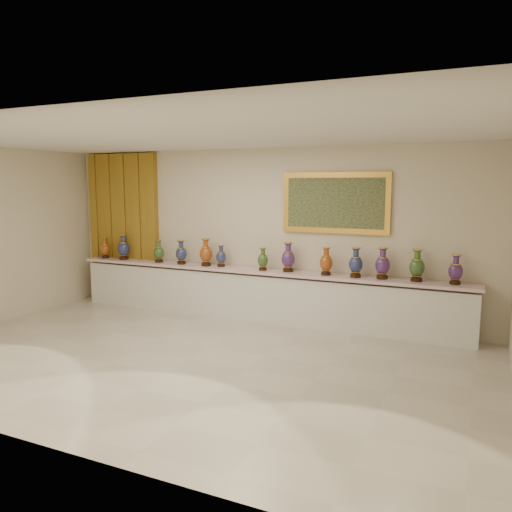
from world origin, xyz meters
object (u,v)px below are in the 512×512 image
(vase_1, at_px, (124,248))
(vase_2, at_px, (159,252))
(vase_0, at_px, (105,249))
(counter, at_px, (257,295))

(vase_1, xyz_separation_m, vase_2, (0.87, -0.03, -0.03))
(vase_0, relative_size, vase_1, 0.84)
(vase_0, height_order, vase_1, vase_1)
(counter, height_order, vase_0, vase_0)
(counter, xyz_separation_m, vase_2, (-2.03, -0.06, 0.66))
(counter, bearing_deg, vase_1, -179.48)
(vase_0, distance_m, vase_2, 1.32)
(vase_0, xyz_separation_m, vase_1, (0.45, 0.02, 0.03))
(vase_1, distance_m, vase_2, 0.87)
(counter, bearing_deg, vase_0, -179.27)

